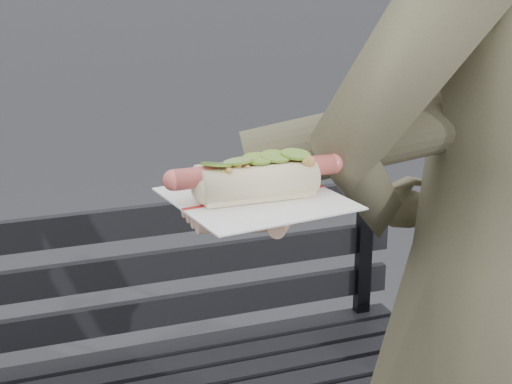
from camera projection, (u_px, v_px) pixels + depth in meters
park_bench at (139, 358)px, 1.95m from camera, size 1.50×0.44×0.88m
person at (498, 308)px, 1.22m from camera, size 0.77×0.58×1.93m
held_hotdog at (386, 140)px, 1.04m from camera, size 0.64×0.30×0.20m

